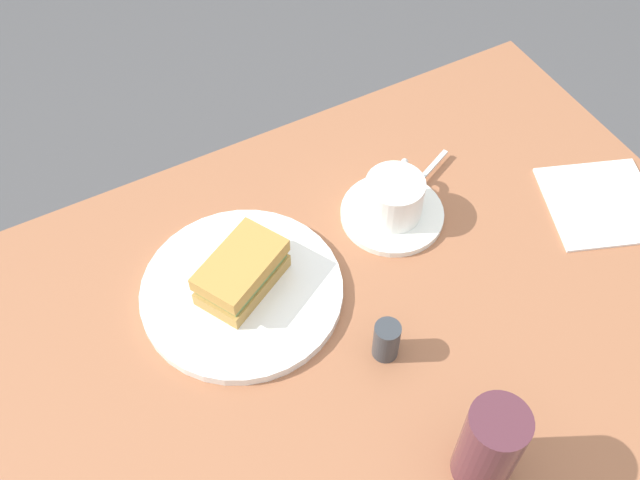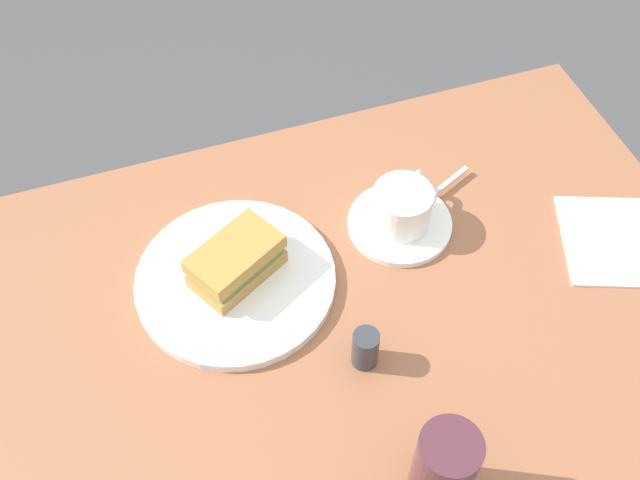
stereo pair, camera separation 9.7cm
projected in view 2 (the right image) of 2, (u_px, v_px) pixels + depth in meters
name	position (u px, v px, depth m)	size (l,w,h in m)	color
dining_table	(281.00, 382.00, 0.99)	(1.18, 0.70, 0.76)	#9D613F
sandwich_plate	(236.00, 280.00, 0.96)	(0.26, 0.26, 0.01)	white
sandwich_front	(236.00, 261.00, 0.94)	(0.13, 0.12, 0.05)	#B78A44
coffee_saucer	(400.00, 224.00, 1.02)	(0.14, 0.14, 0.01)	white
coffee_cup	(402.00, 206.00, 0.99)	(0.09, 0.09, 0.06)	white
spoon	(436.00, 191.00, 1.04)	(0.09, 0.05, 0.01)	silver
napkin	(620.00, 243.00, 1.00)	(0.15, 0.15, 0.00)	white
salt_shaker	(365.00, 348.00, 0.88)	(0.03, 0.03, 0.06)	#33383D
drinking_glass	(443.00, 469.00, 0.75)	(0.06, 0.06, 0.13)	#502631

